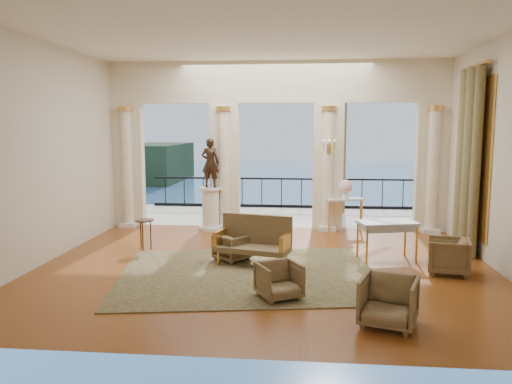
# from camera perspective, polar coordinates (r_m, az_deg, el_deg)

# --- Properties ---
(floor) EXTENTS (9.00, 9.00, 0.00)m
(floor) POSITION_cam_1_polar(r_m,az_deg,el_deg) (10.06, 1.02, -8.53)
(floor) COLOR #4F230A
(floor) RESTS_ON ground
(room_walls) EXTENTS (9.00, 9.00, 9.00)m
(room_walls) POSITION_cam_1_polar(r_m,az_deg,el_deg) (8.55, 0.47, 8.18)
(room_walls) COLOR beige
(room_walls) RESTS_ON ground
(arcade) EXTENTS (9.00, 0.56, 4.50)m
(arcade) POSITION_cam_1_polar(r_m,az_deg,el_deg) (13.48, 2.31, 6.66)
(arcade) COLOR beige
(arcade) RESTS_ON ground
(terrace) EXTENTS (10.00, 3.60, 0.10)m
(terrace) POSITION_cam_1_polar(r_m,az_deg,el_deg) (15.71, 2.66, -2.89)
(terrace) COLOR #B1AB95
(terrace) RESTS_ON ground
(balustrade) EXTENTS (9.00, 0.06, 1.03)m
(balustrade) POSITION_cam_1_polar(r_m,az_deg,el_deg) (17.22, 2.93, -0.43)
(balustrade) COLOR black
(balustrade) RESTS_ON terrace
(palm_tree) EXTENTS (2.00, 2.00, 4.50)m
(palm_tree) POSITION_cam_1_polar(r_m,az_deg,el_deg) (16.34, 10.07, 11.98)
(palm_tree) COLOR #4C3823
(palm_tree) RESTS_ON terrace
(headland) EXTENTS (22.00, 18.00, 6.00)m
(headland) POSITION_cam_1_polar(r_m,az_deg,el_deg) (85.56, -15.65, 3.32)
(headland) COLOR black
(headland) RESTS_ON sea
(sea) EXTENTS (160.00, 160.00, 0.00)m
(sea) POSITION_cam_1_polar(r_m,az_deg,el_deg) (70.19, 4.80, 0.26)
(sea) COLOR #255F8E
(sea) RESTS_ON ground
(curtain) EXTENTS (0.33, 1.40, 4.09)m
(curtain) POSITION_cam_1_polar(r_m,az_deg,el_deg) (11.71, 23.07, 3.19)
(curtain) COLOR brown
(curtain) RESTS_ON ground
(window_frame) EXTENTS (0.04, 1.60, 3.40)m
(window_frame) POSITION_cam_1_polar(r_m,az_deg,el_deg) (11.77, 23.96, 3.55)
(window_frame) COLOR gold
(window_frame) RESTS_ON room_walls
(wall_sconce) EXTENTS (0.30, 0.11, 0.33)m
(wall_sconce) POSITION_cam_1_polar(r_m,az_deg,el_deg) (13.17, 8.34, 5.02)
(wall_sconce) COLOR gold
(wall_sconce) RESTS_ON arcade
(rug) EXTENTS (5.34, 4.45, 0.02)m
(rug) POSITION_cam_1_polar(r_m,az_deg,el_deg) (9.54, -0.79, -9.36)
(rug) COLOR #2B311A
(rug) RESTS_ON ground
(armchair_a) EXTENTS (0.84, 0.83, 0.65)m
(armchair_a) POSITION_cam_1_polar(r_m,az_deg,el_deg) (8.20, 2.65, -9.88)
(armchair_a) COLOR #483D21
(armchair_a) RESTS_ON ground
(armchair_b) EXTENTS (0.93, 0.90, 0.77)m
(armchair_b) POSITION_cam_1_polar(r_m,az_deg,el_deg) (7.34, 14.91, -11.76)
(armchair_b) COLOR #483D21
(armchair_b) RESTS_ON ground
(armchair_c) EXTENTS (0.84, 0.87, 0.75)m
(armchair_c) POSITION_cam_1_polar(r_m,az_deg,el_deg) (10.19, 21.13, -6.64)
(armchair_c) COLOR #483D21
(armchair_c) RESTS_ON ground
(armchair_d) EXTENTS (0.83, 0.83, 0.63)m
(armchair_d) POSITION_cam_1_polar(r_m,az_deg,el_deg) (10.43, -2.72, -6.17)
(armchair_d) COLOR #483D21
(armchair_d) RESTS_ON ground
(settee) EXTENTS (1.60, 0.98, 0.99)m
(settee) POSITION_cam_1_polar(r_m,az_deg,el_deg) (10.15, -0.22, -5.53)
(settee) COLOR #483D21
(settee) RESTS_ON ground
(game_table) EXTENTS (1.31, 0.92, 0.81)m
(game_table) POSITION_cam_1_polar(r_m,az_deg,el_deg) (10.77, 14.76, -3.72)
(game_table) COLOR #9AB4C6
(game_table) RESTS_ON ground
(pedestal) EXTENTS (0.63, 0.63, 1.15)m
(pedestal) POSITION_cam_1_polar(r_m,az_deg,el_deg) (13.55, -5.20, -1.98)
(pedestal) COLOR silver
(pedestal) RESTS_ON ground
(statue) EXTENTS (0.51, 0.36, 1.31)m
(statue) POSITION_cam_1_polar(r_m,az_deg,el_deg) (13.41, -5.26, 3.33)
(statue) COLOR #302015
(statue) RESTS_ON pedestal
(console_table) EXTENTS (1.01, 0.60, 0.90)m
(console_table) POSITION_cam_1_polar(r_m,az_deg,el_deg) (13.39, 10.15, -1.36)
(console_table) COLOR silver
(console_table) RESTS_ON ground
(urn) EXTENTS (0.37, 0.37, 0.49)m
(urn) POSITION_cam_1_polar(r_m,az_deg,el_deg) (13.33, 10.20, 0.48)
(urn) COLOR white
(urn) RESTS_ON console_table
(side_table) EXTENTS (0.42, 0.42, 0.69)m
(side_table) POSITION_cam_1_polar(r_m,az_deg,el_deg) (11.58, -12.63, -3.57)
(side_table) COLOR black
(side_table) RESTS_ON ground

